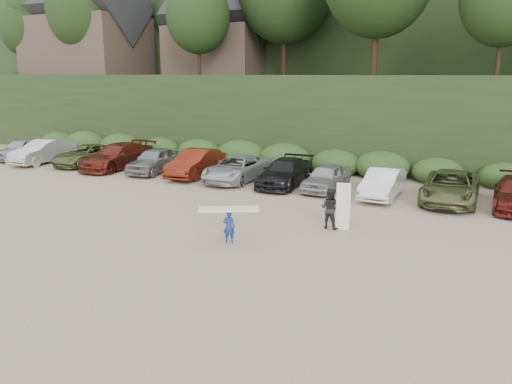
% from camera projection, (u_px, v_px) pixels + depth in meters
% --- Properties ---
extents(ground, '(120.00, 120.00, 0.00)m').
position_uv_depth(ground, '(190.00, 238.00, 18.95)').
color(ground, tan).
rests_on(ground, ground).
extents(hillside_backdrop, '(90.00, 41.50, 28.00)m').
position_uv_depth(hillside_backdrop, '(385.00, 19.00, 48.14)').
color(hillside_backdrop, black).
rests_on(hillside_backdrop, ground).
extents(parked_cars, '(36.79, 5.87, 1.64)m').
position_uv_depth(parked_cars, '(233.00, 168.00, 29.00)').
color(parked_cars, '#A0A1A5').
rests_on(parked_cars, ground).
extents(child_surfer, '(2.24, 1.58, 1.33)m').
position_uv_depth(child_surfer, '(229.00, 219.00, 18.29)').
color(child_surfer, navy).
rests_on(child_surfer, ground).
extents(adult_surfer, '(1.29, 0.72, 1.95)m').
position_uv_depth(adult_surfer, '(331.00, 208.00, 19.98)').
color(adult_surfer, black).
rests_on(adult_surfer, ground).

